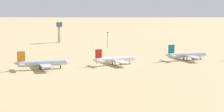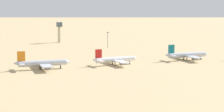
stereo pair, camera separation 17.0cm
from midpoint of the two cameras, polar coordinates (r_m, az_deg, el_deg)
name	(u,v)px [view 2 (the right image)]	position (r m, az deg, el deg)	size (l,w,h in m)	color
ground	(118,64)	(288.85, 0.85, -1.10)	(4000.00, 4000.00, 0.00)	tan
parked_jet_orange_3	(42,63)	(271.18, -9.33, -0.95)	(36.06, 30.28, 11.92)	silver
parked_jet_red_4	(115,60)	(285.10, 0.42, -0.48)	(33.78, 28.46, 11.15)	white
parked_jet_teal_5	(187,55)	(311.79, 9.98, 0.14)	(35.31, 29.50, 11.71)	silver
control_tower	(59,30)	(433.90, -7.05, 3.44)	(5.20, 5.20, 20.53)	#C6B793
light_pole_west	(108,39)	(384.84, -0.58, 2.34)	(1.80, 0.50, 14.12)	#59595E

